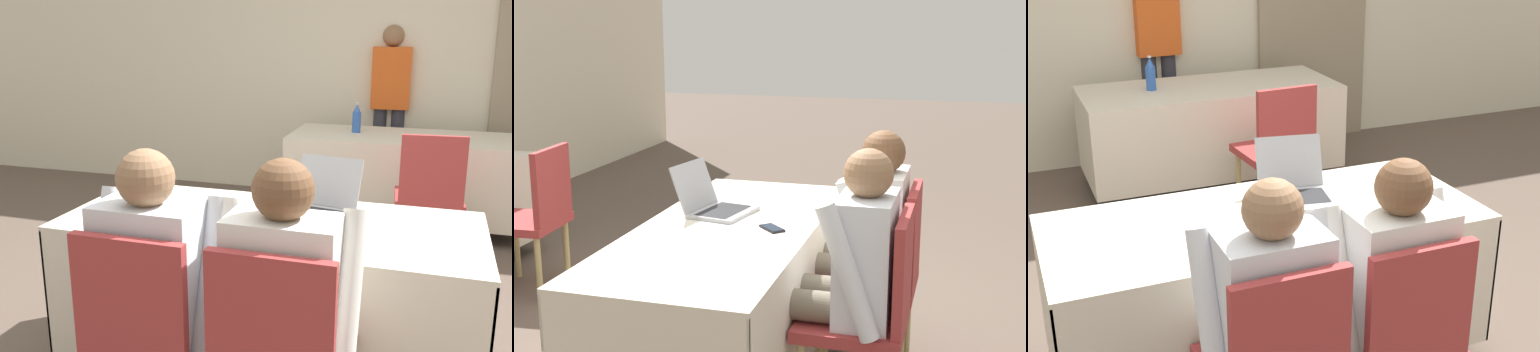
% 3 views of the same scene
% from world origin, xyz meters
% --- Properties ---
extents(conference_table_near, '(1.84, 0.79, 0.73)m').
position_xyz_m(conference_table_near, '(0.00, 0.00, 0.55)').
color(conference_table_near, beige).
rests_on(conference_table_near, ground_plane).
extents(conference_table_far, '(1.84, 0.79, 0.73)m').
position_xyz_m(conference_table_far, '(0.47, 2.31, 0.55)').
color(conference_table_far, beige).
rests_on(conference_table_far, ground_plane).
extents(laptop, '(0.36, 0.38, 0.24)m').
position_xyz_m(laptop, '(0.20, 0.14, 0.77)').
color(laptop, '#99999E').
rests_on(laptop, conference_table_near).
extents(cell_phone, '(0.14, 0.14, 0.01)m').
position_xyz_m(cell_phone, '(0.01, -0.21, 0.73)').
color(cell_phone, black).
rests_on(cell_phone, conference_table_near).
extents(paper_beside_laptop, '(0.24, 0.32, 0.00)m').
position_xyz_m(paper_beside_laptop, '(0.09, 0.01, 0.73)').
color(paper_beside_laptop, white).
rests_on(paper_beside_laptop, conference_table_near).
extents(water_bottle, '(0.07, 0.07, 0.24)m').
position_xyz_m(water_bottle, '(0.06, 2.35, 0.84)').
color(water_bottle, '#2D5BB7').
rests_on(water_bottle, conference_table_far).
extents(chair_near_right, '(0.44, 0.44, 0.91)m').
position_xyz_m(chair_near_right, '(0.24, -0.70, 0.50)').
color(chair_near_right, tan).
rests_on(chair_near_right, ground_plane).
extents(chair_far_spare, '(0.47, 0.47, 0.91)m').
position_xyz_m(chair_far_spare, '(0.67, 1.49, 0.50)').
color(chair_far_spare, tan).
rests_on(chair_far_spare, ground_plane).
extents(person_checkered_shirt, '(0.50, 0.52, 1.17)m').
position_xyz_m(person_checkered_shirt, '(-0.24, -0.60, 0.66)').
color(person_checkered_shirt, '#665B4C').
rests_on(person_checkered_shirt, ground_plane).
extents(person_white_shirt, '(0.50, 0.52, 1.17)m').
position_xyz_m(person_white_shirt, '(0.24, -0.60, 0.66)').
color(person_white_shirt, '#665B4C').
rests_on(person_white_shirt, ground_plane).
extents(person_red_shirt, '(0.35, 0.22, 1.59)m').
position_xyz_m(person_red_shirt, '(0.26, 3.00, 0.91)').
color(person_red_shirt, '#33333D').
rests_on(person_red_shirt, ground_plane).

